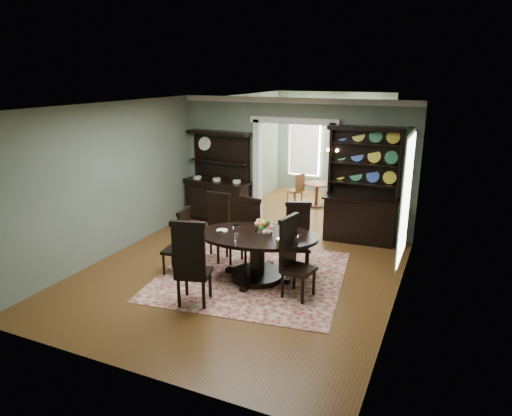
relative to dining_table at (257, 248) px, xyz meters
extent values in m
cube|color=brown|center=(-0.39, -0.06, -0.59)|extent=(5.50, 6.00, 0.01)
cube|color=silver|center=(-0.39, -0.06, 2.42)|extent=(5.50, 6.00, 0.01)
cube|color=slate|center=(-3.14, -0.06, 0.92)|extent=(0.01, 6.00, 3.00)
cube|color=slate|center=(2.36, -0.06, 0.92)|extent=(0.01, 6.00, 3.00)
cube|color=slate|center=(-0.39, -3.06, 0.92)|extent=(5.50, 0.01, 3.00)
cube|color=slate|center=(-2.21, 2.94, 0.92)|extent=(1.85, 0.01, 3.00)
cube|color=slate|center=(1.44, 2.94, 0.92)|extent=(1.85, 0.01, 3.00)
cube|color=slate|center=(-0.39, 2.94, 2.17)|extent=(1.80, 0.01, 0.50)
cube|color=silver|center=(-0.39, 2.89, 2.36)|extent=(5.50, 0.10, 0.12)
cube|color=brown|center=(-0.39, 4.69, -0.59)|extent=(3.50, 3.50, 0.01)
cube|color=silver|center=(-0.39, 4.69, 2.42)|extent=(3.50, 3.50, 0.01)
cube|color=slate|center=(-2.14, 4.69, 0.92)|extent=(0.01, 3.50, 3.00)
cube|color=slate|center=(1.36, 4.69, 0.92)|extent=(0.01, 3.50, 3.00)
cube|color=slate|center=(-0.39, 6.44, 0.92)|extent=(3.50, 0.01, 3.00)
cube|color=silver|center=(-1.24, 6.39, 0.97)|extent=(1.05, 0.06, 2.20)
cube|color=silver|center=(0.46, 6.39, 0.97)|extent=(1.05, 0.06, 2.20)
cube|color=silver|center=(-1.29, 2.94, 0.67)|extent=(0.14, 0.25, 2.50)
cube|color=silver|center=(0.51, 2.94, 0.67)|extent=(0.14, 0.25, 2.50)
cube|color=silver|center=(-0.39, 2.94, 1.92)|extent=(2.08, 0.25, 0.14)
cube|color=white|center=(2.35, 0.54, 1.02)|extent=(0.02, 1.10, 2.00)
cube|color=silver|center=(2.34, 0.54, 1.02)|extent=(0.01, 1.22, 2.12)
cube|color=black|center=(2.26, 1.22, 1.02)|extent=(0.10, 0.35, 2.10)
cube|color=#AC932E|center=(0.56, 2.86, 1.27)|extent=(0.08, 0.05, 0.18)
sphere|color=#FFD88C|center=(0.46, 2.71, 1.35)|extent=(0.07, 0.07, 0.07)
sphere|color=#FFD88C|center=(0.66, 2.71, 1.35)|extent=(0.07, 0.07, 0.07)
cube|color=maroon|center=(-0.14, 0.07, -0.58)|extent=(3.60, 3.49, 0.01)
ellipsoid|color=black|center=(0.00, 0.00, 0.23)|extent=(2.34, 1.73, 0.06)
cylinder|color=black|center=(0.00, 0.00, 0.19)|extent=(2.31, 2.31, 0.03)
cylinder|color=black|center=(0.00, 0.00, -0.16)|extent=(0.27, 0.27, 0.74)
cylinder|color=black|center=(0.00, 0.00, -0.53)|extent=(0.94, 0.94, 0.11)
cylinder|color=silver|center=(0.09, 0.06, 0.28)|extent=(0.31, 0.31, 0.06)
cube|color=black|center=(-1.12, 0.45, -0.12)|extent=(0.47, 0.44, 0.06)
cube|color=black|center=(-1.12, 0.66, 0.28)|extent=(0.46, 0.05, 0.79)
cube|color=black|center=(-1.12, 0.66, 0.69)|extent=(0.50, 0.07, 0.08)
cylinder|color=black|center=(-1.30, 0.27, -0.35)|extent=(0.05, 0.05, 0.46)
cylinder|color=black|center=(-0.94, 0.27, -0.35)|extent=(0.05, 0.05, 0.46)
cylinder|color=black|center=(-1.30, 0.64, -0.35)|extent=(0.05, 0.05, 0.46)
cylinder|color=black|center=(-0.94, 0.64, -0.35)|extent=(0.05, 0.05, 0.46)
cube|color=black|center=(-0.48, 0.45, -0.12)|extent=(0.54, 0.52, 0.06)
cube|color=black|center=(-0.44, 0.64, 0.27)|extent=(0.46, 0.14, 0.78)
cube|color=black|center=(-0.44, 0.64, 0.67)|extent=(0.50, 0.17, 0.08)
cylinder|color=black|center=(-0.69, 0.31, -0.35)|extent=(0.05, 0.05, 0.46)
cylinder|color=black|center=(-0.34, 0.23, -0.35)|extent=(0.05, 0.05, 0.46)
cylinder|color=black|center=(-0.62, 0.66, -0.35)|extent=(0.05, 0.05, 0.46)
cylinder|color=black|center=(-0.27, 0.58, -0.35)|extent=(0.05, 0.05, 0.46)
cube|color=black|center=(0.53, 0.65, -0.14)|extent=(0.57, 0.56, 0.06)
cube|color=black|center=(0.46, 0.83, 0.25)|extent=(0.43, 0.21, 0.76)
cube|color=black|center=(0.46, 0.83, 0.64)|extent=(0.47, 0.24, 0.08)
cylinder|color=black|center=(0.44, 0.42, -0.36)|extent=(0.05, 0.05, 0.45)
cylinder|color=black|center=(0.76, 0.55, -0.36)|extent=(0.05, 0.05, 0.45)
cylinder|color=black|center=(0.31, 0.74, -0.36)|extent=(0.05, 0.05, 0.45)
cylinder|color=black|center=(0.63, 0.87, -0.36)|extent=(0.05, 0.05, 0.45)
cube|color=black|center=(-1.44, -0.38, -0.15)|extent=(0.47, 0.49, 0.06)
cube|color=black|center=(-1.26, -0.35, 0.24)|extent=(0.10, 0.44, 0.74)
cube|color=black|center=(-1.26, -0.35, 0.62)|extent=(0.13, 0.48, 0.08)
cylinder|color=black|center=(-1.64, -0.23, -0.36)|extent=(0.05, 0.05, 0.44)
cylinder|color=black|center=(-1.59, -0.57, -0.36)|extent=(0.05, 0.05, 0.44)
cylinder|color=black|center=(-1.30, -0.18, -0.36)|extent=(0.05, 0.05, 0.44)
cylinder|color=black|center=(-1.25, -0.52, -0.36)|extent=(0.05, 0.05, 0.44)
cube|color=black|center=(0.89, -0.36, -0.11)|extent=(0.54, 0.56, 0.06)
cube|color=black|center=(0.69, -0.32, 0.31)|extent=(0.14, 0.48, 0.81)
cube|color=black|center=(0.69, -0.32, 0.72)|extent=(0.17, 0.52, 0.08)
cylinder|color=black|center=(1.04, -0.58, -0.34)|extent=(0.05, 0.05, 0.48)
cylinder|color=black|center=(1.11, -0.22, -0.34)|extent=(0.05, 0.05, 0.48)
cylinder|color=black|center=(0.67, -0.51, -0.34)|extent=(0.05, 0.05, 0.48)
cylinder|color=black|center=(0.74, -0.14, -0.34)|extent=(0.05, 0.05, 0.48)
cube|color=black|center=(-0.55, -1.21, -0.07)|extent=(0.62, 0.60, 0.07)
cube|color=black|center=(-0.49, -1.43, 0.37)|extent=(0.50, 0.19, 0.86)
cube|color=black|center=(-0.49, -1.43, 0.81)|extent=(0.55, 0.22, 0.09)
cylinder|color=black|center=(-0.41, -0.97, -0.33)|extent=(0.06, 0.06, 0.51)
cylinder|color=black|center=(-0.79, -1.07, -0.33)|extent=(0.06, 0.06, 0.51)
cylinder|color=black|center=(-0.31, -1.35, -0.33)|extent=(0.06, 0.06, 0.51)
cylinder|color=black|center=(-0.69, -1.46, -0.33)|extent=(0.06, 0.06, 0.51)
cube|color=black|center=(-2.22, 2.65, -0.09)|extent=(1.61, 0.70, 0.98)
cube|color=black|center=(-2.22, 2.65, 0.42)|extent=(1.72, 0.75, 0.05)
cube|color=black|center=(-2.22, 2.87, 1.00)|extent=(1.57, 0.24, 1.16)
cube|color=black|center=(-2.22, 2.77, 0.89)|extent=(1.54, 0.43, 0.04)
cube|color=black|center=(-2.22, 2.75, 1.57)|extent=(1.69, 0.51, 0.08)
cube|color=black|center=(1.26, 2.63, -0.11)|extent=(1.51, 0.61, 0.95)
cube|color=black|center=(1.26, 2.63, 0.38)|extent=(1.61, 0.67, 0.04)
cube|color=black|center=(1.26, 2.84, 1.11)|extent=(1.48, 0.15, 1.44)
cube|color=black|center=(0.54, 2.73, 1.11)|extent=(0.07, 0.28, 1.48)
cube|color=black|center=(1.98, 2.73, 1.11)|extent=(0.07, 0.28, 1.48)
cube|color=black|center=(1.26, 2.71, 1.85)|extent=(1.60, 0.43, 0.08)
cube|color=black|center=(1.26, 2.73, 0.68)|extent=(1.49, 0.36, 0.03)
cube|color=black|center=(1.26, 2.73, 1.11)|extent=(1.49, 0.36, 0.03)
cube|color=black|center=(1.26, 2.73, 1.53)|extent=(1.49, 0.36, 0.03)
cylinder|color=brown|center=(-0.35, 4.80, 0.06)|extent=(0.72, 0.72, 0.04)
cylinder|color=brown|center=(-0.35, 4.80, -0.25)|extent=(0.09, 0.09, 0.63)
cylinder|color=brown|center=(-0.35, 4.80, -0.56)|extent=(0.39, 0.39, 0.05)
cylinder|color=brown|center=(-0.90, 4.58, -0.14)|extent=(0.39, 0.39, 0.04)
cube|color=brown|center=(-0.74, 4.52, 0.10)|extent=(0.15, 0.34, 0.49)
cylinder|color=brown|center=(-0.98, 4.76, -0.36)|extent=(0.04, 0.04, 0.44)
cylinder|color=brown|center=(-1.08, 4.50, -0.36)|extent=(0.04, 0.04, 0.44)
cylinder|color=brown|center=(-0.72, 4.66, -0.36)|extent=(0.04, 0.04, 0.44)
cylinder|color=brown|center=(-0.82, 4.41, -0.36)|extent=(0.04, 0.04, 0.44)
cylinder|color=brown|center=(0.33, 4.44, -0.16)|extent=(0.38, 0.38, 0.04)
cube|color=brown|center=(0.16, 4.46, 0.08)|extent=(0.06, 0.34, 0.47)
cylinder|color=brown|center=(0.45, 4.30, -0.37)|extent=(0.03, 0.03, 0.42)
cylinder|color=brown|center=(0.47, 4.56, -0.37)|extent=(0.03, 0.03, 0.42)
cylinder|color=brown|center=(0.18, 4.33, -0.37)|extent=(0.03, 0.03, 0.42)
cylinder|color=brown|center=(0.21, 4.59, -0.37)|extent=(0.03, 0.03, 0.42)
camera|label=1|loc=(3.00, -6.82, 2.95)|focal=32.00mm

